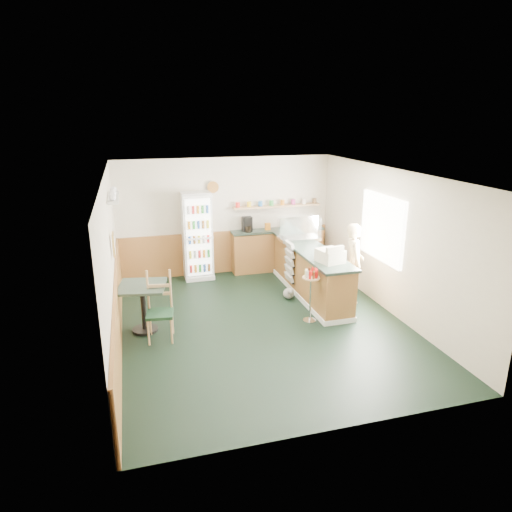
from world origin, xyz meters
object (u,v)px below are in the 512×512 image
object	(u,v)px
display_case	(299,229)
cafe_table	(143,299)
drinks_fridge	(197,236)
shopkeeper	(354,263)
cafe_chair	(159,304)
condiment_stand	(311,286)
cash_register	(330,256)

from	to	relation	value
display_case	cafe_table	bearing A→B (deg)	-156.37
drinks_fridge	shopkeeper	size ratio (longest dim) A/B	1.23
display_case	cafe_chair	distance (m)	3.68
condiment_stand	cafe_chair	world-z (taller)	cafe_chair
display_case	shopkeeper	bearing A→B (deg)	-60.40
drinks_fridge	cafe_chair	distance (m)	2.97
cash_register	cafe_chair	world-z (taller)	cash_register
cash_register	condiment_stand	world-z (taller)	cash_register
drinks_fridge	condiment_stand	world-z (taller)	drinks_fridge
cash_register	cafe_table	distance (m)	3.44
shopkeeper	display_case	bearing A→B (deg)	45.00
cafe_table	cafe_chair	distance (m)	0.39
display_case	shopkeeper	distance (m)	1.49
shopkeeper	cafe_table	size ratio (longest dim) A/B	1.78
cash_register	shopkeeper	bearing A→B (deg)	15.95
cash_register	condiment_stand	xyz separation A→B (m)	(-0.47, -0.27, -0.45)
drinks_fridge	cafe_chair	size ratio (longest dim) A/B	1.70
cafe_table	condiment_stand	bearing A→B (deg)	-7.82
condiment_stand	cash_register	bearing A→B (deg)	29.60
cash_register	cafe_table	xyz separation A→B (m)	(-3.40, 0.13, -0.53)
cash_register	cafe_chair	bearing A→B (deg)	169.95
drinks_fridge	shopkeeper	bearing A→B (deg)	-38.29
display_case	condiment_stand	distance (m)	2.03
display_case	cafe_table	world-z (taller)	display_case
shopkeeper	condiment_stand	distance (m)	1.35
cafe_table	cafe_chair	world-z (taller)	cafe_chair
display_case	condiment_stand	bearing A→B (deg)	-104.08
drinks_fridge	condiment_stand	size ratio (longest dim) A/B	2.00
condiment_stand	cafe_table	world-z (taller)	condiment_stand
shopkeeper	condiment_stand	world-z (taller)	shopkeeper
display_case	shopkeeper	xyz separation A→B (m)	(0.70, -1.23, -0.45)
drinks_fridge	cafe_chair	xyz separation A→B (m)	(-1.08, -2.74, -0.38)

